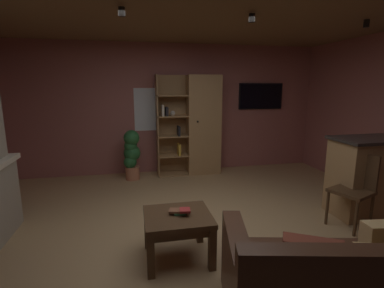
# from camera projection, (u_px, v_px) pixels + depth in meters

# --- Properties ---
(floor) EXTENTS (6.25, 5.66, 0.02)m
(floor) POSITION_uv_depth(u_px,v_px,m) (199.00, 241.00, 3.31)
(floor) COLOR tan
(floor) RESTS_ON ground
(wall_back) EXTENTS (6.37, 0.06, 2.56)m
(wall_back) POSITION_uv_depth(u_px,v_px,m) (167.00, 109.00, 5.80)
(wall_back) COLOR #9E5B56
(wall_back) RESTS_ON ground
(ceiling) EXTENTS (6.25, 5.66, 0.02)m
(ceiling) POSITION_uv_depth(u_px,v_px,m) (200.00, 0.00, 2.80)
(ceiling) COLOR brown
(window_pane_back) EXTENTS (0.68, 0.01, 0.84)m
(window_pane_back) POSITION_uv_depth(u_px,v_px,m) (151.00, 109.00, 5.70)
(window_pane_back) COLOR white
(bookshelf_cabinet) EXTENTS (1.25, 0.41, 1.95)m
(bookshelf_cabinet) POSITION_uv_depth(u_px,v_px,m) (199.00, 126.00, 5.72)
(bookshelf_cabinet) COLOR #A87F51
(bookshelf_cabinet) RESTS_ON ground
(kitchen_bar_counter) EXTENTS (1.52, 0.61, 1.07)m
(kitchen_bar_counter) POSITION_uv_depth(u_px,v_px,m) (384.00, 175.00, 3.95)
(kitchen_bar_counter) COLOR #A87F51
(kitchen_bar_counter) RESTS_ON ground
(coffee_table) EXTENTS (0.67, 0.60, 0.48)m
(coffee_table) POSITION_uv_depth(u_px,v_px,m) (178.00, 223.00, 2.89)
(coffee_table) COLOR #4C331E
(coffee_table) RESTS_ON ground
(table_book_0) EXTENTS (0.13, 0.10, 0.02)m
(table_book_0) POSITION_uv_depth(u_px,v_px,m) (180.00, 213.00, 2.88)
(table_book_0) COLOR #387247
(table_book_0) RESTS_ON coffee_table
(table_book_1) EXTENTS (0.16, 0.14, 0.02)m
(table_book_1) POSITION_uv_depth(u_px,v_px,m) (176.00, 211.00, 2.89)
(table_book_1) COLOR brown
(table_book_1) RESTS_ON coffee_table
(table_book_2) EXTENTS (0.12, 0.12, 0.02)m
(table_book_2) POSITION_uv_depth(u_px,v_px,m) (185.00, 210.00, 2.85)
(table_book_2) COLOR #B22D2D
(table_book_2) RESTS_ON coffee_table
(dining_chair) EXTENTS (0.54, 0.54, 0.92)m
(dining_chair) POSITION_uv_depth(u_px,v_px,m) (355.00, 185.00, 3.58)
(dining_chair) COLOR #4C331E
(dining_chair) RESTS_ON ground
(potted_floor_plant) EXTENTS (0.32, 0.34, 0.94)m
(potted_floor_plant) POSITION_uv_depth(u_px,v_px,m) (132.00, 153.00, 5.37)
(potted_floor_plant) COLOR #B77051
(potted_floor_plant) RESTS_ON ground
(wall_mounted_tv) EXTENTS (0.96, 0.06, 0.54)m
(wall_mounted_tv) POSITION_uv_depth(u_px,v_px,m) (261.00, 96.00, 6.08)
(wall_mounted_tv) COLOR black
(track_light_spot_1) EXTENTS (0.07, 0.07, 0.09)m
(track_light_spot_1) POSITION_uv_depth(u_px,v_px,m) (122.00, 12.00, 2.94)
(track_light_spot_1) COLOR black
(track_light_spot_2) EXTENTS (0.07, 0.07, 0.09)m
(track_light_spot_2) POSITION_uv_depth(u_px,v_px,m) (252.00, 18.00, 3.21)
(track_light_spot_2) COLOR black
(track_light_spot_3) EXTENTS (0.07, 0.07, 0.09)m
(track_light_spot_3) POSITION_uv_depth(u_px,v_px,m) (366.00, 24.00, 3.50)
(track_light_spot_3) COLOR black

